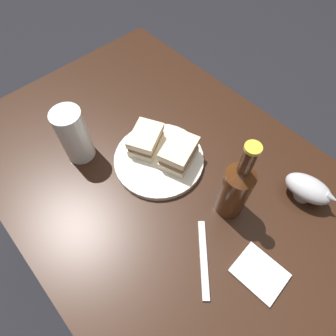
{
  "coord_description": "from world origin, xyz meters",
  "views": [
    {
      "loc": [
        0.25,
        -0.26,
        1.45
      ],
      "look_at": [
        -0.05,
        0.01,
        0.8
      ],
      "focal_mm": 30.44,
      "sensor_mm": 36.0,
      "label": 1
    }
  ],
  "objects": [
    {
      "name": "ground_plane",
      "position": [
        0.0,
        0.0,
        0.0
      ],
      "size": [
        6.0,
        6.0,
        0.0
      ],
      "primitive_type": "plane",
      "color": "black"
    },
    {
      "name": "dining_table",
      "position": [
        0.0,
        0.0,
        0.39
      ],
      "size": [
        1.27,
        0.78,
        0.77
      ],
      "primitive_type": "cube",
      "color": "black",
      "rests_on": "ground"
    },
    {
      "name": "plate",
      "position": [
        -0.1,
        0.02,
        0.78
      ],
      "size": [
        0.25,
        0.25,
        0.02
      ],
      "primitive_type": "cylinder",
      "color": "silver",
      "rests_on": "dining_table"
    },
    {
      "name": "sandwich_half_left",
      "position": [
        -0.06,
        0.06,
        0.82
      ],
      "size": [
        0.11,
        0.12,
        0.06
      ],
      "color": "beige",
      "rests_on": "plate"
    },
    {
      "name": "sandwich_half_right",
      "position": [
        -0.15,
        0.02,
        0.82
      ],
      "size": [
        0.11,
        0.12,
        0.06
      ],
      "color": "beige",
      "rests_on": "plate"
    },
    {
      "name": "potato_wedge_front",
      "position": [
        -0.07,
        0.1,
        0.8
      ],
      "size": [
        0.02,
        0.05,
        0.02
      ],
      "primitive_type": "cube",
      "rotation": [
        0.0,
        0.0,
        4.67
      ],
      "color": "gold",
      "rests_on": "plate"
    },
    {
      "name": "potato_wedge_middle",
      "position": [
        -0.08,
        0.07,
        0.8
      ],
      "size": [
        0.03,
        0.06,
        0.02
      ],
      "primitive_type": "cube",
      "rotation": [
        0.0,
        0.0,
        4.87
      ],
      "color": "gold",
      "rests_on": "plate"
    },
    {
      "name": "potato_wedge_back",
      "position": [
        -0.1,
        0.1,
        0.8
      ],
      "size": [
        0.06,
        0.05,
        0.02
      ],
      "primitive_type": "cube",
      "rotation": [
        0.0,
        0.0,
        5.62
      ],
      "color": "#AD702D",
      "rests_on": "plate"
    },
    {
      "name": "pint_glass",
      "position": [
        -0.27,
        -0.13,
        0.84
      ],
      "size": [
        0.08,
        0.08,
        0.16
      ],
      "color": "white",
      "rests_on": "dining_table"
    },
    {
      "name": "gravy_boat",
      "position": [
        0.24,
        0.22,
        0.81
      ],
      "size": [
        0.14,
        0.09,
        0.07
      ],
      "color": "#B7B7BC",
      "rests_on": "dining_table"
    },
    {
      "name": "cider_bottle",
      "position": [
        0.13,
        0.06,
        0.87
      ],
      "size": [
        0.07,
        0.07,
        0.26
      ],
      "color": "#47230F",
      "rests_on": "dining_table"
    },
    {
      "name": "napkin",
      "position": [
        0.28,
        -0.01,
        0.78
      ],
      "size": [
        0.12,
        0.1,
        0.01
      ],
      "primitive_type": "cube",
      "rotation": [
        0.0,
        0.0,
        0.07
      ],
      "color": "white",
      "rests_on": "dining_table"
    },
    {
      "name": "fork",
      "position": [
        0.18,
        -0.08,
        0.78
      ],
      "size": [
        0.14,
        0.13,
        0.01
      ],
      "primitive_type": "cube",
      "rotation": [
        0.0,
        0.0,
        5.54
      ],
      "color": "silver",
      "rests_on": "dining_table"
    }
  ]
}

